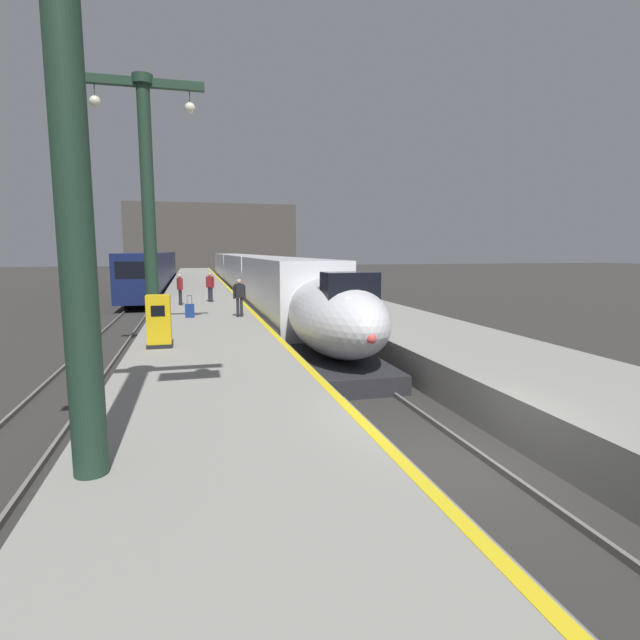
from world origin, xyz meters
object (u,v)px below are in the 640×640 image
station_column_mid (147,181)px  rolling_suitcase (190,311)px  passenger_far_waiting (210,285)px  highspeed_train_main (251,276)px  station_column_near (67,20)px  passenger_mid_platform (180,287)px  passenger_near_edge (239,295)px  ticket_machine_yellow (159,323)px  regional_train_adjacent (155,270)px

station_column_mid → rolling_suitcase: station_column_mid is taller
station_column_mid → passenger_far_waiting: 11.90m
highspeed_train_main → passenger_far_waiting: bearing=-108.3°
station_column_near → passenger_mid_platform: 21.47m
station_column_mid → passenger_far_waiting: (2.35, 10.85, -4.28)m
station_column_near → passenger_near_edge: size_ratio=5.40×
passenger_far_waiting → ticket_machine_yellow: bearing=-98.4°
station_column_mid → ticket_machine_yellow: station_column_mid is taller
passenger_mid_platform → rolling_suitcase: passenger_mid_platform is taller
station_column_near → passenger_mid_platform: (0.66, 20.96, -4.61)m
regional_train_adjacent → rolling_suitcase: size_ratio=37.27×
regional_train_adjacent → station_column_near: size_ratio=4.01×
highspeed_train_main → ticket_machine_yellow: (-5.55, -24.21, -0.17)m
passenger_far_waiting → highspeed_train_main: bearing=71.7°
regional_train_adjacent → passenger_mid_platform: bearing=-83.0°
passenger_mid_platform → rolling_suitcase: 5.37m
regional_train_adjacent → station_column_near: bearing=-87.1°
passenger_far_waiting → passenger_mid_platform: bearing=-139.4°
passenger_near_edge → rolling_suitcase: 2.28m
station_column_mid → passenger_mid_platform: (0.71, 9.45, -4.28)m
passenger_near_edge → passenger_mid_platform: size_ratio=1.00×
regional_train_adjacent → rolling_suitcase: 29.37m
passenger_near_edge → station_column_mid: bearing=-131.2°
regional_train_adjacent → station_column_mid: bearing=-86.2°
regional_train_adjacent → rolling_suitcase: regional_train_adjacent is taller
highspeed_train_main → rolling_suitcase: 18.06m
highspeed_train_main → passenger_near_edge: 17.91m
station_column_near → rolling_suitcase: station_column_near is taller
station_column_mid → passenger_near_edge: 6.67m
station_column_near → regional_train_adjacent: bearing=92.9°
station_column_mid → passenger_far_waiting: bearing=77.8°
highspeed_train_main → station_column_near: (-5.84, -33.09, 4.69)m
passenger_mid_platform → station_column_near: bearing=-91.8°
ticket_machine_yellow → passenger_far_waiting: bearing=81.6°
station_column_mid → passenger_near_edge: (3.37, 3.85, -4.28)m
passenger_near_edge → regional_train_adjacent: bearing=100.7°
regional_train_adjacent → ticket_machine_yellow: (2.55, -35.94, -0.34)m
highspeed_train_main → station_column_near: station_column_near is taller
passenger_mid_platform → passenger_near_edge: bearing=-64.6°
station_column_mid → highspeed_train_main: bearing=74.7°
highspeed_train_main → regional_train_adjacent: size_ratio=1.56×
regional_train_adjacent → passenger_far_waiting: bearing=-78.5°
station_column_mid → station_column_near: bearing=-89.7°
station_column_near → station_column_mid: station_column_near is taller
highspeed_train_main → passenger_mid_platform: bearing=-113.2°
passenger_far_waiting → ticket_machine_yellow: 13.63m
station_column_near → rolling_suitcase: (1.16, 15.66, -5.29)m
station_column_mid → passenger_mid_platform: station_column_mid is taller
highspeed_train_main → passenger_far_waiting: size_ratio=33.72×
highspeed_train_main → passenger_mid_platform: 13.19m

